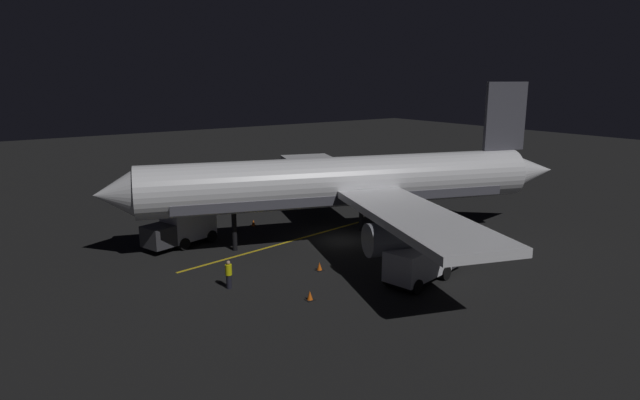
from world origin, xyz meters
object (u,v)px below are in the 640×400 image
at_px(baggage_truck, 183,229).
at_px(ground_crew_worker, 229,274).
at_px(airliner, 349,184).
at_px(traffic_cone_near_right, 253,223).
at_px(catering_truck, 424,261).
at_px(traffic_cone_under_wing, 193,233).
at_px(traffic_cone_far, 310,296).
at_px(traffic_cone_near_left, 319,267).

distance_m(baggage_truck, ground_crew_worker, 9.83).
bearing_deg(airliner, traffic_cone_near_right, 26.91).
height_order(catering_truck, traffic_cone_under_wing, catering_truck).
xyz_separation_m(baggage_truck, traffic_cone_far, (-14.02, -1.90, -1.02)).
bearing_deg(traffic_cone_near_right, catering_truck, -171.50).
xyz_separation_m(airliner, ground_crew_worker, (-3.52, 11.92, -3.58)).
distance_m(airliner, ground_crew_worker, 12.94).
height_order(airliner, traffic_cone_near_left, airliner).
bearing_deg(traffic_cone_far, traffic_cone_near_left, -41.90).
height_order(traffic_cone_under_wing, traffic_cone_far, same).
bearing_deg(traffic_cone_under_wing, catering_truck, -155.42).
bearing_deg(traffic_cone_near_right, airliner, -153.09).
relative_size(traffic_cone_near_left, traffic_cone_near_right, 1.00).
xyz_separation_m(airliner, baggage_truck, (6.24, 10.88, -3.20)).
bearing_deg(baggage_truck, traffic_cone_near_left, -153.59).
bearing_deg(traffic_cone_under_wing, ground_crew_worker, 167.44).
relative_size(baggage_truck, traffic_cone_far, 10.62).
distance_m(ground_crew_worker, traffic_cone_far, 5.21).
xyz_separation_m(airliner, traffic_cone_far, (-7.77, 8.98, -4.22)).
height_order(traffic_cone_near_left, traffic_cone_near_right, same).
distance_m(baggage_truck, traffic_cone_under_wing, 2.56).
bearing_deg(traffic_cone_near_left, catering_truck, -140.15).
xyz_separation_m(traffic_cone_near_left, traffic_cone_under_wing, (12.17, 3.63, 0.00)).
xyz_separation_m(traffic_cone_near_left, traffic_cone_far, (-3.63, 3.26, 0.00)).
distance_m(traffic_cone_near_right, traffic_cone_far, 16.44).
bearing_deg(ground_crew_worker, traffic_cone_near_right, -34.74).
relative_size(airliner, traffic_cone_under_wing, 64.34).
relative_size(airliner, ground_crew_worker, 20.34).
bearing_deg(catering_truck, traffic_cone_near_left, 39.85).
relative_size(baggage_truck, ground_crew_worker, 3.36).
bearing_deg(traffic_cone_far, catering_truck, -101.25).
xyz_separation_m(baggage_truck, traffic_cone_near_left, (-10.39, -5.16, -1.02)).
relative_size(ground_crew_worker, traffic_cone_near_left, 3.16).
distance_m(catering_truck, traffic_cone_near_right, 17.39).
xyz_separation_m(ground_crew_worker, traffic_cone_under_wing, (11.55, -2.57, -0.64)).
xyz_separation_m(traffic_cone_under_wing, traffic_cone_far, (-15.80, -0.37, 0.00)).
bearing_deg(ground_crew_worker, traffic_cone_under_wing, -12.56).
distance_m(baggage_truck, traffic_cone_far, 14.18).
bearing_deg(airliner, traffic_cone_far, 130.87).
xyz_separation_m(traffic_cone_near_left, traffic_cone_near_right, (12.04, -1.72, 0.00)).
height_order(airliner, traffic_cone_under_wing, airliner).
relative_size(catering_truck, traffic_cone_far, 12.04).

